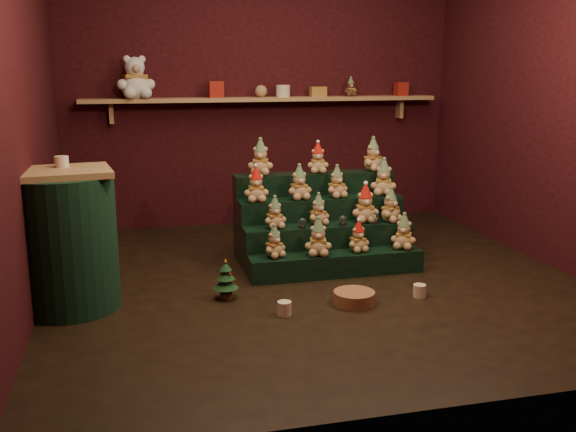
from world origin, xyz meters
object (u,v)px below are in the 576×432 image
object	(u,v)px
snow_globe_c	(375,218)
mug_right	(419,291)
riser_tier_front	(336,264)
snow_globe_b	(343,220)
snow_globe_a	(302,223)
mini_christmas_tree	(226,279)
side_table	(66,241)
wicker_basket	(354,298)
brown_bear	(351,87)
mug_left	(284,308)
white_bear	(135,72)

from	to	relation	value
snow_globe_c	mug_right	bearing A→B (deg)	-86.57
riser_tier_front	snow_globe_b	world-z (taller)	snow_globe_b
snow_globe_c	snow_globe_a	bearing A→B (deg)	180.00
snow_globe_b	mini_christmas_tree	xyz separation A→B (m)	(-1.03, -0.48, -0.26)
snow_globe_c	side_table	size ratio (longest dim) A/B	0.10
side_table	wicker_basket	xyz separation A→B (m)	(1.91, -0.41, -0.43)
mug_right	brown_bear	distance (m)	2.76
side_table	wicker_basket	size ratio (longest dim) A/B	3.32
side_table	mug_left	world-z (taller)	side_table
mug_right	brown_bear	size ratio (longest dim) A/B	0.48
riser_tier_front	wicker_basket	size ratio (longest dim) A/B	4.85
snow_globe_a	brown_bear	world-z (taller)	brown_bear
snow_globe_b	mug_left	world-z (taller)	snow_globe_b
riser_tier_front	wicker_basket	xyz separation A→B (m)	(-0.08, -0.64, -0.04)
mini_christmas_tree	mug_left	xyz separation A→B (m)	(0.33, -0.41, -0.10)
mini_christmas_tree	mug_left	world-z (taller)	mini_christmas_tree
snow_globe_b	mini_christmas_tree	distance (m)	1.17
white_bear	brown_bear	distance (m)	2.17
snow_globe_c	brown_bear	size ratio (longest dim) A/B	0.49
snow_globe_c	wicker_basket	size ratio (longest dim) A/B	0.33
brown_bear	riser_tier_front	bearing A→B (deg)	-110.50
mug_right	brown_bear	bearing A→B (deg)	83.20
snow_globe_a	side_table	xyz separation A→B (m)	(-1.75, -0.40, 0.07)
riser_tier_front	snow_globe_c	bearing A→B (deg)	22.96
mug_left	mug_right	xyz separation A→B (m)	(1.02, 0.11, -0.00)
snow_globe_c	mini_christmas_tree	bearing A→B (deg)	-159.71
snow_globe_a	brown_bear	bearing A→B (deg)	59.47
snow_globe_a	mug_left	distance (m)	1.02
brown_bear	white_bear	bearing A→B (deg)	-178.61
mug_right	mug_left	bearing A→B (deg)	-173.95
snow_globe_c	brown_bear	bearing A→B (deg)	78.34
side_table	mug_left	bearing A→B (deg)	-27.29
mini_christmas_tree	white_bear	bearing A→B (deg)	104.15
riser_tier_front	brown_bear	xyz separation A→B (m)	(0.71, 1.76, 1.33)
mug_left	white_bear	bearing A→B (deg)	108.97
wicker_basket	snow_globe_b	bearing A→B (deg)	77.36
snow_globe_b	snow_globe_c	size ratio (longest dim) A/B	0.92
snow_globe_b	riser_tier_front	bearing A→B (deg)	-122.18
wicker_basket	mug_right	bearing A→B (deg)	2.44
brown_bear	mug_left	bearing A→B (deg)	-116.31
mini_christmas_tree	wicker_basket	size ratio (longest dim) A/B	1.04
snow_globe_a	snow_globe_b	world-z (taller)	snow_globe_b
snow_globe_c	brown_bear	world-z (taller)	brown_bear
mug_right	mini_christmas_tree	bearing A→B (deg)	167.64
snow_globe_b	wicker_basket	distance (m)	0.90
snow_globe_a	mug_right	size ratio (longest dim) A/B	0.91
mini_christmas_tree	mug_left	size ratio (longest dim) A/B	3.17
mug_right	wicker_basket	xyz separation A→B (m)	(-0.50, -0.02, -0.00)
riser_tier_front	white_bear	size ratio (longest dim) A/B	2.77
snow_globe_b	brown_bear	bearing A→B (deg)	69.24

